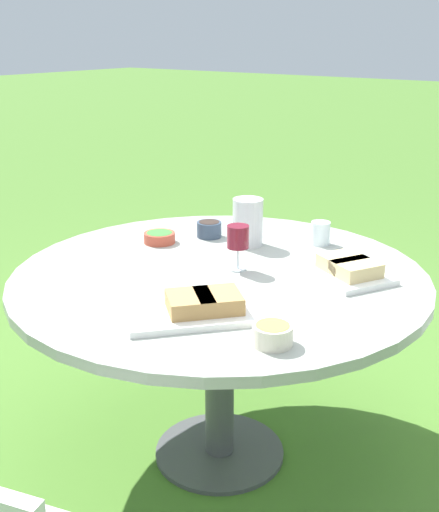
# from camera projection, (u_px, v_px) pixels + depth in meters

# --- Properties ---
(ground_plane) EXTENTS (40.00, 40.00, 0.00)m
(ground_plane) POSITION_uv_depth(u_px,v_px,m) (220.00, 453.00, 2.52)
(ground_plane) COLOR #4C7A2D
(dining_table) EXTENTS (1.47, 1.47, 0.76)m
(dining_table) POSITION_uv_depth(u_px,v_px,m) (220.00, 296.00, 2.30)
(dining_table) COLOR #4C4C51
(dining_table) RESTS_ON ground_plane
(water_pitcher) EXTENTS (0.13, 0.12, 0.19)m
(water_pitcher) POSITION_uv_depth(u_px,v_px,m) (248.00, 222.00, 2.53)
(water_pitcher) COLOR silver
(water_pitcher) RESTS_ON dining_table
(wine_glass) EXTENTS (0.08, 0.08, 0.17)m
(wine_glass) POSITION_uv_depth(u_px,v_px,m) (238.00, 238.00, 2.25)
(wine_glass) COLOR silver
(wine_glass) RESTS_ON dining_table
(platter_bread_main) EXTENTS (0.41, 0.43, 0.07)m
(platter_bread_main) POSITION_uv_depth(u_px,v_px,m) (198.00, 308.00, 1.91)
(platter_bread_main) COLOR white
(platter_bread_main) RESTS_ON dining_table
(platter_charcuterie) EXTENTS (0.41, 0.36, 0.07)m
(platter_charcuterie) POSITION_uv_depth(u_px,v_px,m) (346.00, 268.00, 2.22)
(platter_charcuterie) COLOR white
(platter_charcuterie) RESTS_ON dining_table
(bowl_fries) EXTENTS (0.11, 0.11, 0.06)m
(bowl_fries) POSITION_uv_depth(u_px,v_px,m) (272.00, 333.00, 1.74)
(bowl_fries) COLOR beige
(bowl_fries) RESTS_ON dining_table
(bowl_salad) EXTENTS (0.13, 0.13, 0.04)m
(bowl_salad) POSITION_uv_depth(u_px,v_px,m) (159.00, 237.00, 2.58)
(bowl_salad) COLOR #B74733
(bowl_salad) RESTS_ON dining_table
(bowl_olives) EXTENTS (0.10, 0.10, 0.07)m
(bowl_olives) POSITION_uv_depth(u_px,v_px,m) (209.00, 228.00, 2.65)
(bowl_olives) COLOR #334256
(bowl_olives) RESTS_ON dining_table
(cup_water_near) EXTENTS (0.08, 0.08, 0.09)m
(cup_water_near) POSITION_uv_depth(u_px,v_px,m) (320.00, 233.00, 2.55)
(cup_water_near) COLOR silver
(cup_water_near) RESTS_ON dining_table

